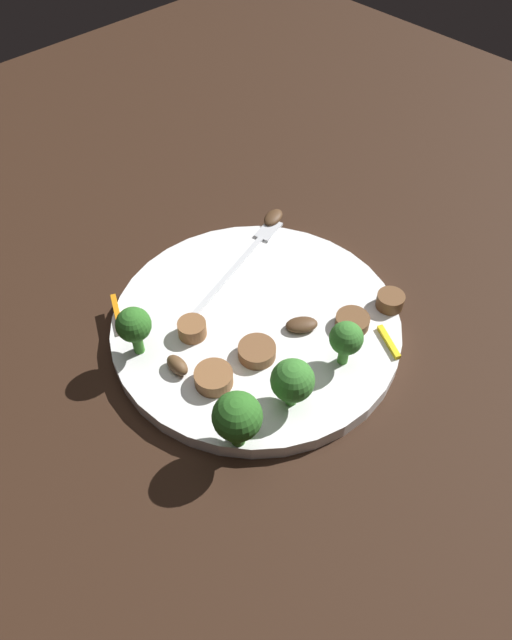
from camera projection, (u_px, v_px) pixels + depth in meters
ground_plane at (256, 331)px, 0.60m from camera, size 1.40×1.40×0.00m
plate at (256, 325)px, 0.59m from camera, size 0.28×0.28×0.02m
fork at (242, 261)px, 0.64m from camera, size 0.18×0.06×0.00m
broccoli_floret_0 at (237, 417)px, 0.47m from camera, size 0.04×0.04×0.06m
broccoli_floret_1 at (346, 339)px, 0.53m from camera, size 0.03×0.03×0.05m
broccoli_floret_2 at (134, 326)px, 0.53m from camera, size 0.03×0.03×0.05m
broccoli_floret_3 at (292, 381)px, 0.50m from camera, size 0.04×0.04×0.05m
sausage_slice_0 at (192, 329)px, 0.57m from camera, size 0.03×0.03×0.02m
sausage_slice_1 at (214, 378)px, 0.53m from camera, size 0.04×0.04×0.01m
sausage_slice_2 at (257, 351)px, 0.55m from camera, size 0.04×0.04×0.01m
sausage_slice_3 at (352, 321)px, 0.57m from camera, size 0.05×0.05×0.01m
sausage_slice_4 at (390, 301)px, 0.59m from camera, size 0.04×0.04×0.01m
mushroom_0 at (177, 365)px, 0.54m from camera, size 0.02×0.03×0.01m
mushroom_1 at (302, 325)px, 0.57m from camera, size 0.04×0.03×0.01m
mushroom_2 at (273, 217)px, 0.68m from camera, size 0.03×0.03×0.01m
pepper_strip_0 at (117, 314)px, 0.59m from camera, size 0.03×0.05×0.00m
pepper_strip_1 at (389, 342)px, 0.56m from camera, size 0.02×0.04×0.00m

